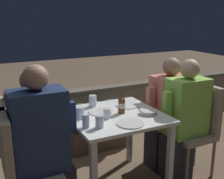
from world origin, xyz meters
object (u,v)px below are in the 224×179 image
at_px(chair_right_near, 198,122).
at_px(person_green_blouse, 183,120).
at_px(chair_left_near, 19,162).
at_px(person_navy_jumper, 45,146).
at_px(chair_right_far, 181,114).
at_px(beer_bottle, 122,104).
at_px(chair_left_far, 16,145).
at_px(person_purple_stripe, 40,137).
at_px(person_coral_top, 167,113).

height_order(chair_right_near, person_green_blouse, person_green_blouse).
height_order(chair_left_near, person_navy_jumper, person_navy_jumper).
height_order(person_navy_jumper, chair_right_far, person_navy_jumper).
bearing_deg(person_navy_jumper, beer_bottle, 11.58).
distance_m(chair_left_near, chair_left_far, 0.31).
height_order(chair_left_far, chair_right_far, same).
bearing_deg(person_purple_stripe, chair_left_near, -126.11).
distance_m(chair_left_far, person_coral_top, 1.56).
xyz_separation_m(person_navy_jumper, person_purple_stripe, (0.03, 0.31, -0.05)).
bearing_deg(chair_left_near, person_navy_jumper, -0.00).
distance_m(person_navy_jumper, person_coral_top, 1.41).
distance_m(person_navy_jumper, chair_right_near, 1.60).
distance_m(person_purple_stripe, chair_right_near, 1.59).
height_order(chair_right_near, beer_bottle, beer_bottle).
xyz_separation_m(chair_left_far, person_purple_stripe, (0.20, 0.00, 0.04)).
bearing_deg(chair_right_near, person_coral_top, 128.95).
distance_m(chair_right_near, chair_right_far, 0.26).
distance_m(chair_right_near, person_coral_top, 0.34).
bearing_deg(beer_bottle, chair_right_near, -9.27).
distance_m(chair_left_near, person_navy_jumper, 0.22).
distance_m(person_green_blouse, beer_bottle, 0.68).
relative_size(person_purple_stripe, beer_bottle, 5.47).
distance_m(chair_left_far, person_purple_stripe, 0.21).
bearing_deg(person_green_blouse, chair_left_far, 169.62).
height_order(chair_left_far, person_green_blouse, person_green_blouse).
bearing_deg(chair_left_near, person_coral_top, 10.11).
height_order(chair_left_near, person_purple_stripe, person_purple_stripe).
height_order(chair_left_near, beer_bottle, beer_bottle).
xyz_separation_m(chair_right_near, beer_bottle, (-0.83, 0.14, 0.27)).
height_order(person_purple_stripe, beer_bottle, person_purple_stripe).
bearing_deg(chair_left_far, person_purple_stripe, 0.00).
bearing_deg(beer_bottle, person_purple_stripe, 168.36).
bearing_deg(beer_bottle, person_green_blouse, -12.15).
height_order(chair_left_near, chair_right_near, same).
relative_size(chair_right_near, person_green_blouse, 0.78).
bearing_deg(chair_right_near, chair_left_near, -179.35).
bearing_deg(chair_left_far, beer_bottle, -9.18).
relative_size(person_purple_stripe, person_coral_top, 1.00).
height_order(person_navy_jumper, person_coral_top, person_navy_jumper).
bearing_deg(chair_right_near, person_navy_jumper, -179.26).
bearing_deg(chair_right_far, person_green_blouse, -126.22).
bearing_deg(chair_left_far, chair_right_far, -0.85).
bearing_deg(person_purple_stripe, chair_right_far, -0.95).
bearing_deg(chair_right_far, person_purple_stripe, 179.05).
xyz_separation_m(chair_left_near, chair_right_near, (1.79, 0.02, 0.00)).
xyz_separation_m(person_navy_jumper, beer_bottle, (0.76, 0.16, 0.18)).
bearing_deg(person_coral_top, person_purple_stripe, 178.90).
relative_size(person_coral_top, beer_bottle, 5.48).
relative_size(person_green_blouse, person_coral_top, 1.02).
relative_size(person_green_blouse, beer_bottle, 5.58).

